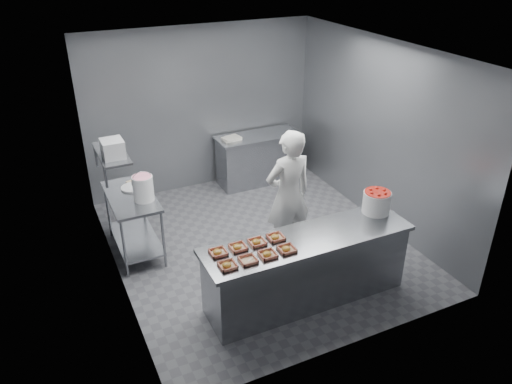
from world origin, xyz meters
TOP-DOWN VIEW (x-y plane):
  - floor at (0.00, 0.00)m, footprint 4.50×4.50m
  - ceiling at (0.00, 0.00)m, footprint 4.50×4.50m
  - wall_back at (0.00, 2.25)m, footprint 4.00×0.04m
  - wall_left at (-2.00, 0.00)m, footprint 0.04×4.50m
  - wall_right at (2.00, 0.00)m, footprint 0.04×4.50m
  - service_counter at (0.00, -1.35)m, footprint 2.60×0.70m
  - prep_table at (-1.65, 0.60)m, footprint 0.60×1.20m
  - back_counter at (0.90, 1.90)m, footprint 1.50×0.60m
  - wall_shelf at (-1.82, 0.60)m, footprint 0.35×0.90m
  - tray_0 at (-1.08, -1.49)m, footprint 0.19×0.18m
  - tray_1 at (-0.84, -1.49)m, footprint 0.19×0.18m
  - tray_2 at (-0.60, -1.49)m, footprint 0.19×0.18m
  - tray_3 at (-0.36, -1.49)m, footprint 0.19×0.18m
  - tray_4 at (-1.08, -1.21)m, footprint 0.19×0.18m
  - tray_5 at (-0.84, -1.21)m, footprint 0.19×0.18m
  - tray_6 at (-0.60, -1.21)m, footprint 0.19×0.18m
  - tray_7 at (-0.36, -1.21)m, footprint 0.19×0.18m
  - worker at (0.26, -0.37)m, footprint 0.70×0.47m
  - strawberry_tub at (1.08, -1.20)m, footprint 0.35×0.35m
  - glaze_bucket at (-1.51, 0.39)m, footprint 0.29×0.27m
  - bucket_lid at (-1.57, 0.79)m, footprint 0.38×0.38m
  - rag at (-1.53, 0.97)m, footprint 0.19×0.17m
  - appliance at (-1.82, 0.44)m, footprint 0.27×0.31m
  - paper_stack at (0.39, 1.90)m, footprint 0.32×0.25m

SIDE VIEW (x-z plane):
  - floor at x=0.00m, z-range 0.00..0.00m
  - back_counter at x=0.90m, z-range 0.00..0.90m
  - service_counter at x=0.00m, z-range 0.00..0.90m
  - prep_table at x=-1.65m, z-range 0.14..1.04m
  - rag at x=-1.53m, z-range 0.90..0.92m
  - bucket_lid at x=-1.57m, z-range 0.90..0.93m
  - tray_1 at x=-0.84m, z-range 0.90..0.94m
  - tray_0 at x=-1.08m, z-range 0.89..0.95m
  - tray_2 at x=-0.60m, z-range 0.89..0.95m
  - tray_3 at x=-0.36m, z-range 0.89..0.95m
  - tray_4 at x=-1.08m, z-range 0.89..0.95m
  - tray_5 at x=-0.84m, z-range 0.89..0.95m
  - tray_6 at x=-0.60m, z-range 0.89..0.95m
  - tray_7 at x=-0.36m, z-range 0.89..0.95m
  - paper_stack at x=0.39m, z-range 0.90..0.95m
  - worker at x=0.26m, z-range 0.00..1.86m
  - strawberry_tub at x=1.08m, z-range 0.91..1.20m
  - glaze_bucket at x=-1.51m, z-range 0.87..1.29m
  - wall_back at x=0.00m, z-range 0.00..2.80m
  - wall_left at x=-2.00m, z-range 0.00..2.80m
  - wall_right at x=2.00m, z-range 0.00..2.80m
  - wall_shelf at x=-1.82m, z-range 1.54..1.56m
  - appliance at x=-1.82m, z-range 1.56..1.79m
  - ceiling at x=0.00m, z-range 2.80..2.80m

